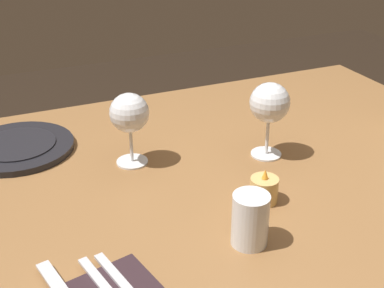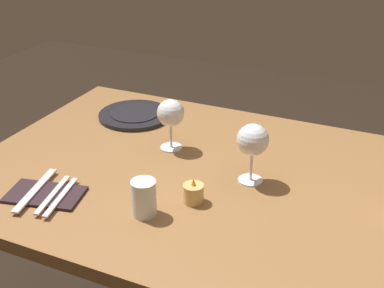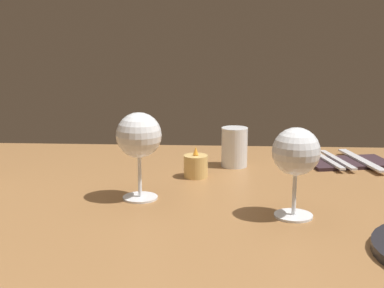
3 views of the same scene
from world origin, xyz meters
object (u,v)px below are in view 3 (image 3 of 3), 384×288
Objects in this scene: wine_glass_left at (139,137)px; table_knife at (361,160)px; water_tumbler at (234,149)px; folded_napkin at (348,162)px; votive_candle at (196,167)px; fork_outer at (327,159)px; wine_glass_right at (296,154)px; fork_inner at (337,160)px.

wine_glass_left is 0.78× the size of table_knife.
folded_napkin is at bearing 7.23° from water_tumbler.
wine_glass_left reaches higher than table_knife.
votive_candle is (0.10, 0.15, -0.10)m from wine_glass_left.
wine_glass_right is at bearing -108.69° from fork_outer.
fork_inner is 0.05m from table_knife.
fork_outer is 0.85× the size of table_knife.
fork_inner is at bearing 180.00° from table_knife.
fork_inner and table_knife have the same top height.
votive_candle is (-0.18, 0.24, -0.09)m from wine_glass_right.
folded_napkin is (0.17, 0.37, -0.11)m from wine_glass_right.
wine_glass_right is 0.87× the size of fork_inner.
wine_glass_left reaches higher than water_tumbler.
wine_glass_right reaches higher than votive_candle.
table_knife is at bearing 60.92° from wine_glass_right.
votive_candle is 0.33m from fork_outer.
wine_glass_right is 0.74× the size of folded_napkin.
fork_inner is 0.85× the size of table_knife.
fork_outer is (0.30, 0.13, -0.01)m from votive_candle.
water_tumbler is at bearing -173.49° from table_knife.
folded_napkin is at bearing 0.00° from fork_outer.
wine_glass_left is 0.54m from folded_napkin.
fork_outer is at bearing 8.86° from water_tumbler.
water_tumbler reaches higher than folded_napkin.
wine_glass_left reaches higher than folded_napkin.
wine_glass_left is 1.06× the size of wine_glass_right.
water_tumbler reaches higher than fork_inner.
wine_glass_left is at bearing -149.34° from table_knife.
water_tumbler is 0.43× the size of table_knife.
votive_candle is 0.32× the size of folded_napkin.
wine_glass_left is 1.81× the size of water_tumbler.
water_tumbler is 0.27m from folded_napkin.
wine_glass_left is at bearing -125.94° from water_tumbler.
fork_inner is (0.33, 0.13, -0.01)m from votive_candle.
table_knife is at bearing 6.51° from water_tumbler.
votive_candle is at bearing -159.64° from folded_napkin.
fork_outer is at bearing 23.38° from votive_candle.
votive_candle is 0.38m from folded_napkin.
fork_outer is at bearing 35.42° from wine_glass_left.
wine_glass_left is 2.45× the size of votive_candle.
table_knife is (0.48, 0.28, -0.11)m from wine_glass_left.
votive_candle reaches higher than fork_inner.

